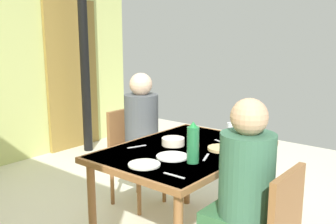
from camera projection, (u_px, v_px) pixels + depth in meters
door_wooden at (72, 76)px, 5.11m from camera, size 0.80×0.05×2.00m
stove_pipe_column at (84, 51)px, 4.87m from camera, size 0.12×0.12×2.69m
dining_table at (184, 159)px, 2.73m from camera, size 1.25×0.89×0.74m
chair_far_diner at (132, 150)px, 3.47m from camera, size 0.40×0.40×0.87m
person_near_diner at (244, 177)px, 2.04m from camera, size 0.30×0.37×0.77m
person_far_diner at (143, 122)px, 3.33m from camera, size 0.30×0.37×0.77m
water_bottle_green_near at (193, 144)px, 2.39m from camera, size 0.08×0.08×0.27m
serving_bowl_center at (173, 142)px, 2.80m from camera, size 0.17×0.17×0.05m
dinner_plate_near_left at (144, 164)px, 2.37m from camera, size 0.21×0.21×0.01m
dinner_plate_near_right at (172, 156)px, 2.52m from camera, size 0.22×0.22×0.01m
drinking_glass_by_near_diner at (230, 129)px, 3.06m from camera, size 0.06×0.06×0.11m
drinking_glass_by_far_diner at (227, 155)px, 2.44m from camera, size 0.06×0.06×0.09m
bread_plate_sliced at (221, 149)px, 2.68m from camera, size 0.19×0.19×0.02m
cutlery_knife_near at (137, 147)px, 2.76m from camera, size 0.15×0.07×0.00m
cutlery_fork_near at (174, 175)px, 2.19m from camera, size 0.02×0.15×0.00m
cutlery_knife_far at (221, 142)px, 2.88m from camera, size 0.07×0.15×0.00m
cutlery_fork_far at (206, 157)px, 2.52m from camera, size 0.15×0.07×0.00m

